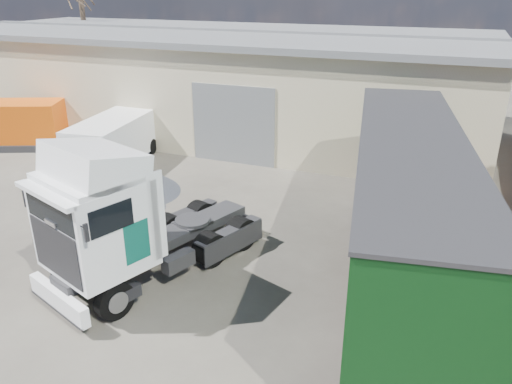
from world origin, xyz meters
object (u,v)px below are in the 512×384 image
at_px(box_trailer, 406,194).
at_px(tractor_unit, 124,225).
at_px(panel_van, 111,142).
at_px(orange_skip, 28,127).

bearing_deg(box_trailer, tractor_unit, -164.61).
height_order(panel_van, orange_skip, orange_skip).
xyz_separation_m(box_trailer, panel_van, (-13.27, 4.81, -1.44)).
relative_size(tractor_unit, box_trailer, 0.52).
distance_m(tractor_unit, box_trailer, 7.59).
bearing_deg(orange_skip, box_trailer, -39.90).
bearing_deg(orange_skip, panel_van, -32.01).
relative_size(tractor_unit, orange_skip, 1.57).
height_order(tractor_unit, panel_van, tractor_unit).
height_order(tractor_unit, box_trailer, tractor_unit).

